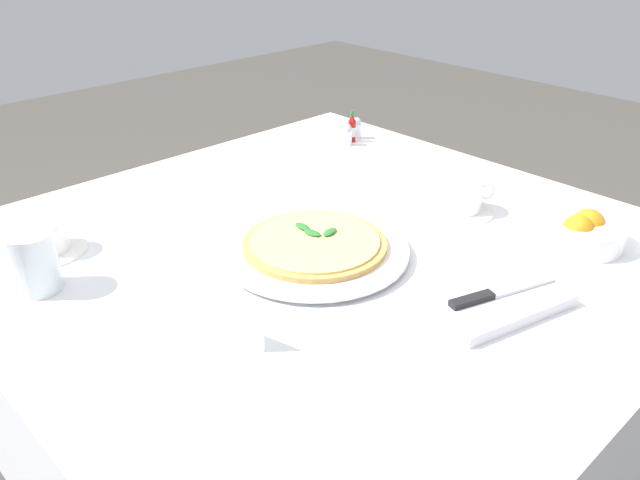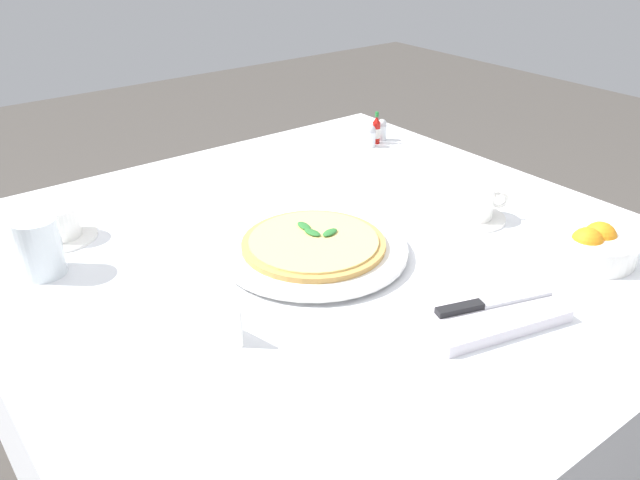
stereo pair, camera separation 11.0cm
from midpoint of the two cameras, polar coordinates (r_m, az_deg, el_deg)
dining_table at (r=1.25m, az=-2.11°, el=-5.47°), size 1.16×1.16×0.72m
pizza_plate at (r=1.14m, az=-3.21°, el=-0.96°), size 0.33×0.33×0.02m
pizza at (r=1.13m, az=-3.22°, el=-0.34°), size 0.25×0.25×0.02m
coffee_cup_center_back at (r=1.31m, az=10.22°, el=3.66°), size 0.13×0.13×0.07m
coffee_cup_far_left at (r=1.26m, az=-25.35°, el=0.16°), size 0.13×0.13×0.06m
water_glass_near_left at (r=1.14m, az=-26.47°, el=-1.99°), size 0.07×0.07×0.10m
napkin_folded at (r=1.03m, az=12.34°, el=-5.33°), size 0.24×0.18×0.02m
dinner_knife at (r=1.02m, az=12.55°, el=-4.64°), size 0.19×0.08×0.01m
citrus_bowl at (r=1.24m, az=19.89°, el=0.66°), size 0.15×0.15×0.07m
hot_sauce_bottle at (r=1.68m, az=0.95°, el=9.76°), size 0.02×0.02×0.08m
salt_shaker at (r=1.71m, az=1.39°, el=9.75°), size 0.03×0.03×0.06m
pepper_shaker at (r=1.66m, az=0.50°, el=9.18°), size 0.03×0.03×0.06m
menu_card at (r=0.93m, az=-10.66°, el=-7.44°), size 0.03×0.09×0.06m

